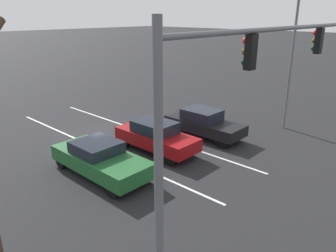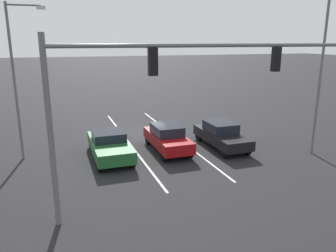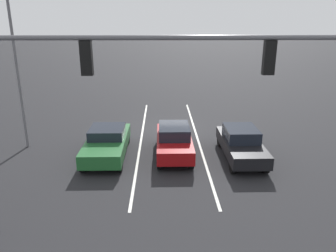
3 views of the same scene
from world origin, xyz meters
name	(u,v)px [view 2 (image 2 of 3)]	position (x,y,z in m)	size (l,w,h in m)	color
ground_plane	(145,132)	(0.00, 0.00, 0.00)	(240.00, 240.00, 0.00)	black
lane_stripe_left_divider	(176,137)	(-1.64, 1.82, 0.01)	(0.12, 15.65, 0.01)	silver
lane_stripe_center_divider	(128,141)	(1.64, 1.82, 0.01)	(0.12, 15.65, 0.01)	silver
car_darkgreen_rightlane_front	(110,145)	(3.21, 4.36, 0.73)	(1.92, 4.79, 1.44)	#1E5928
car_maroon_midlane_front	(167,138)	(-0.17, 4.35, 0.80)	(1.72, 4.38, 1.54)	maroon
car_black_leftlane_front	(221,135)	(-3.47, 4.80, 0.78)	(1.74, 4.53, 1.53)	black
traffic_signal_gantry	(156,82)	(2.42, 10.64, 4.86)	(11.86, 0.37, 6.54)	slate
street_lamp_right_shoulder	(18,73)	(7.56, 3.04, 4.69)	(1.91, 0.24, 8.16)	slate
street_lamp_left_shoulder	(320,64)	(-7.74, 7.51, 5.09)	(1.71, 0.24, 8.99)	slate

